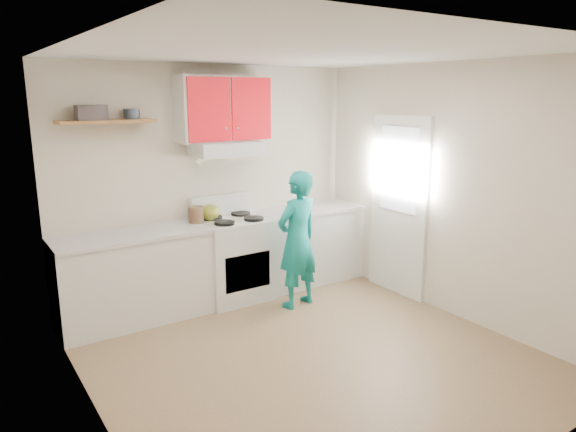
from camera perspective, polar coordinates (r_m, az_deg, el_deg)
floor at (r=4.88m, az=2.20°, el=-14.76°), size 3.80×3.80×0.00m
ceiling at (r=4.32m, az=2.51°, el=17.36°), size 3.60×3.80×0.04m
back_wall at (r=6.03m, az=-8.36°, el=3.62°), size 3.60×0.04×2.60m
front_wall at (r=3.15m, az=23.26°, el=-6.07°), size 3.60×0.04×2.60m
left_wall at (r=3.69m, az=-20.91°, el=-3.14°), size 0.04×3.80×2.60m
right_wall at (r=5.65m, az=17.28°, el=2.54°), size 0.04×3.80×2.60m
door at (r=6.14m, az=11.91°, el=1.03°), size 0.05×0.85×2.05m
door_glass at (r=6.05m, az=11.92°, el=4.94°), size 0.01×0.55×0.95m
counter_left at (r=5.60m, az=-16.41°, el=-6.50°), size 1.52×0.60×0.90m
counter_right at (r=6.54m, az=2.10°, el=-3.16°), size 1.32×0.60×0.90m
stove at (r=5.99m, az=-5.88°, el=-4.65°), size 0.76×0.65×0.92m
range_hood at (r=5.83m, az=-6.65°, el=7.26°), size 0.76×0.44×0.15m
upper_cabinets at (r=5.85m, az=-7.02°, el=11.45°), size 1.02×0.33×0.70m
shelf at (r=5.42m, az=-19.09°, el=9.66°), size 0.90×0.30×0.04m
books at (r=5.36m, az=-20.57°, el=10.46°), size 0.27×0.20×0.14m
tin at (r=5.51m, az=-16.59°, el=10.58°), size 0.17×0.17×0.10m
kettle at (r=5.83m, az=-8.45°, el=0.39°), size 0.22×0.22×0.18m
crock at (r=5.76m, az=-9.94°, el=0.05°), size 0.21×0.21×0.20m
cutting_board at (r=6.26m, az=1.79°, el=0.44°), size 0.30×0.23×0.02m
silicone_mat at (r=6.59m, az=3.52°, el=1.01°), size 0.34×0.29×0.01m
person at (r=5.66m, az=1.04°, el=-2.59°), size 0.60×0.45×1.50m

